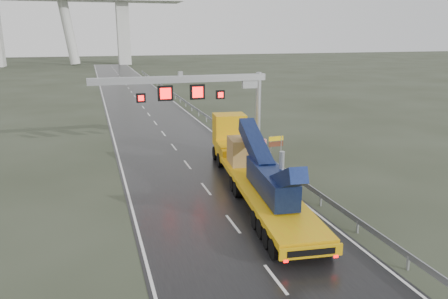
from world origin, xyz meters
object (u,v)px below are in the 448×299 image
object	(u,v)px
heavy_haul_truck	(249,161)
striped_barrier	(262,145)
sign_gantry	(205,93)
exit_sign_pair	(276,144)

from	to	relation	value
heavy_haul_truck	striped_barrier	xyz separation A→B (m)	(4.41, 8.44, -1.26)
sign_gantry	exit_sign_pair	size ratio (longest dim) A/B	6.66
sign_gantry	exit_sign_pair	bearing A→B (deg)	-31.80
exit_sign_pair	heavy_haul_truck	bearing A→B (deg)	-132.72
sign_gantry	heavy_haul_truck	bearing A→B (deg)	-82.83
heavy_haul_truck	exit_sign_pair	xyz separation A→B (m)	(4.16, 4.90, -0.24)
sign_gantry	exit_sign_pair	world-z (taller)	sign_gantry
exit_sign_pair	striped_barrier	distance (m)	3.69
exit_sign_pair	striped_barrier	bearing A→B (deg)	83.74
heavy_haul_truck	striped_barrier	size ratio (longest dim) A/B	18.24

